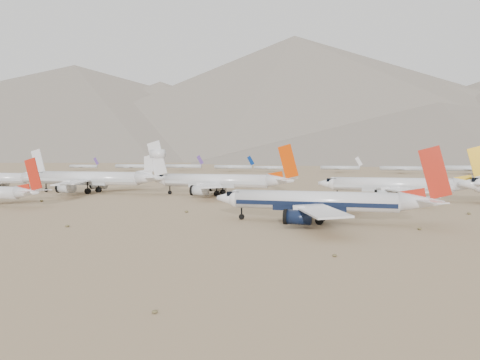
% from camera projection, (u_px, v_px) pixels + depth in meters
% --- Properties ---
extents(ground, '(7000.00, 7000.00, 0.00)m').
position_uv_depth(ground, '(295.00, 226.00, 96.81)').
color(ground, '#88724F').
rests_on(ground, ground).
extents(main_airliner, '(47.16, 46.06, 16.64)m').
position_uv_depth(main_airliner, '(324.00, 202.00, 100.88)').
color(main_airliner, white).
rests_on(main_airliner, ground).
extents(row2_gold_tail, '(49.65, 48.56, 17.68)m').
position_uv_depth(row2_gold_tail, '(399.00, 185.00, 150.86)').
color(row2_gold_tail, white).
rests_on(row2_gold_tail, ground).
extents(row2_orange_tail, '(52.21, 51.08, 18.62)m').
position_uv_depth(row2_orange_tail, '(222.00, 181.00, 169.34)').
color(row2_orange_tail, white).
rests_on(row2_orange_tail, ground).
extents(row2_white_trijet, '(56.96, 55.67, 20.18)m').
position_uv_depth(row2_white_trijet, '(96.00, 178.00, 180.18)').
color(row2_white_trijet, white).
rests_on(row2_white_trijet, ground).
extents(distant_storage_row, '(572.53, 59.67, 15.12)m').
position_uv_depth(distant_storage_row, '(390.00, 168.00, 387.44)').
color(distant_storage_row, silver).
rests_on(distant_storage_row, ground).
extents(mountain_range, '(7354.00, 3024.00, 470.00)m').
position_uv_depth(mountain_range, '(396.00, 106.00, 1643.78)').
color(mountain_range, slate).
rests_on(mountain_range, ground).
extents(desert_scrub, '(247.37, 121.67, 0.63)m').
position_uv_depth(desert_scrub, '(197.00, 245.00, 74.62)').
color(desert_scrub, brown).
rests_on(desert_scrub, ground).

